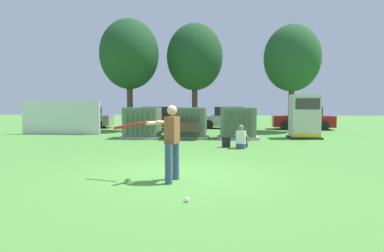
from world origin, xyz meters
The scene contains 18 objects.
ground_plane centered at (0.00, 0.00, 0.00)m, with size 96.00×96.00×0.00m, color #51933D.
fence_panel centered at (-8.56, 10.50, 1.00)m, with size 4.80×0.12×2.00m, color silver.
transformer_west centered at (-3.18, 8.86, 0.79)m, with size 2.10×1.70×1.62m.
transformer_mid_west centered at (-0.73, 9.07, 0.79)m, with size 2.10×1.70×1.62m.
transformer_mid_east centered at (1.83, 9.09, 0.79)m, with size 2.10×1.70×1.62m.
generator_enclosure centered at (5.31, 9.49, 1.14)m, with size 1.60×1.40×2.30m.
park_bench centered at (-0.97, 7.92, 0.54)m, with size 1.81×0.46×0.92m.
batter centered at (-0.13, -0.72, 0.98)m, with size 1.61×0.75×1.74m.
sports_ball centered at (0.43, -2.26, 0.04)m, with size 0.09×0.09×0.09m, color white.
seated_spectator centered at (1.82, 5.17, 0.38)m, with size 0.64×0.78×0.96m.
backpack centered at (1.20, 5.41, 0.21)m, with size 0.34×0.29×0.44m.
tree_left centered at (-5.14, 13.26, 5.08)m, with size 3.88×3.88×7.41m.
tree_center_left centered at (-0.88, 14.30, 4.98)m, with size 3.80×3.80×7.26m.
tree_center_right centered at (5.51, 13.90, 4.77)m, with size 3.64×3.64×6.96m.
parked_car_leftmost centered at (-9.49, 15.92, 0.75)m, with size 4.35×2.25×1.62m.
parked_car_left_of_center centered at (-3.88, 15.75, 0.75)m, with size 4.20×1.92×1.62m.
parked_car_right_of_center centered at (1.40, 16.48, 0.75)m, with size 4.25×2.01×1.62m.
parked_car_rightmost centered at (6.79, 15.98, 0.75)m, with size 4.31×2.14×1.62m.
Camera 1 is at (1.08, -7.97, 1.74)m, focal length 30.42 mm.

